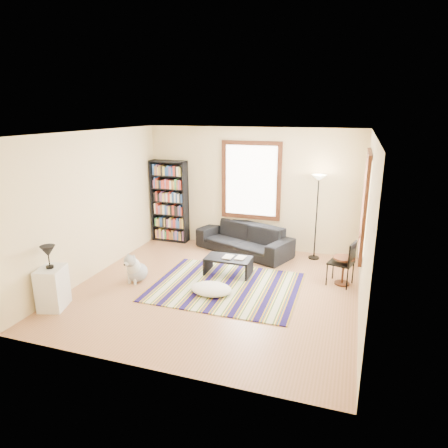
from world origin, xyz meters
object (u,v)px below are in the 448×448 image
(side_table, at_px, (343,271))
(white_cabinet, at_px, (53,288))
(folding_chair, at_px, (341,263))
(sofa, at_px, (244,239))
(bookshelf, at_px, (170,201))
(floor_lamp, at_px, (316,218))
(coffee_table, at_px, (228,266))
(dog, at_px, (137,267))
(floor_cushion, at_px, (211,289))

(side_table, relative_size, white_cabinet, 0.77)
(side_table, relative_size, folding_chair, 0.63)
(sofa, xyz_separation_m, bookshelf, (-1.98, 0.27, 0.67))
(floor_lamp, relative_size, folding_chair, 2.16)
(coffee_table, bearing_deg, white_cabinet, -136.40)
(sofa, height_order, dog, sofa)
(sofa, bearing_deg, floor_lamp, 25.01)
(floor_lamp, relative_size, dog, 3.20)
(sofa, bearing_deg, floor_cushion, -67.67)
(sofa, distance_m, floor_lamp, 1.70)
(white_cabinet, bearing_deg, floor_cushion, 13.12)
(folding_chair, bearing_deg, dog, -149.28)
(sofa, bearing_deg, white_cabinet, -100.99)
(floor_lamp, height_order, side_table, floor_lamp)
(sofa, relative_size, side_table, 4.12)
(bookshelf, relative_size, folding_chair, 2.33)
(side_table, bearing_deg, floor_lamp, 118.35)
(sofa, height_order, white_cabinet, white_cabinet)
(white_cabinet, relative_size, dog, 1.21)
(coffee_table, bearing_deg, floor_lamp, 43.73)
(bookshelf, bearing_deg, floor_cushion, -51.67)
(bookshelf, distance_m, white_cabinet, 3.91)
(bookshelf, bearing_deg, side_table, -18.13)
(floor_cushion, bearing_deg, side_table, 28.00)
(floor_lamp, height_order, dog, floor_lamp)
(coffee_table, bearing_deg, sofa, 92.56)
(floor_lamp, relative_size, side_table, 3.44)
(bookshelf, height_order, folding_chair, bookshelf)
(floor_cushion, bearing_deg, floor_lamp, 56.98)
(bookshelf, xyz_separation_m, folding_chair, (4.16, -1.40, -0.57))
(folding_chair, distance_m, white_cabinet, 5.07)
(sofa, height_order, floor_cushion, sofa)
(floor_lamp, xyz_separation_m, white_cabinet, (-3.85, -3.67, -0.58))
(floor_cushion, relative_size, folding_chair, 0.87)
(bookshelf, bearing_deg, sofa, -7.77)
(bookshelf, distance_m, side_table, 4.49)
(white_cabinet, bearing_deg, floor_lamp, 27.47)
(bookshelf, xyz_separation_m, dog, (0.48, -2.46, -0.71))
(bookshelf, xyz_separation_m, coffee_table, (2.04, -1.63, -0.82))
(floor_cushion, xyz_separation_m, folding_chair, (2.15, 1.14, 0.34))
(dog, bearing_deg, white_cabinet, -111.65)
(coffee_table, distance_m, white_cabinet, 3.22)
(bookshelf, relative_size, dog, 3.44)
(white_cabinet, bearing_deg, coffee_table, 27.42)
(side_table, relative_size, dog, 0.93)
(sofa, height_order, coffee_table, sofa)
(sofa, distance_m, folding_chair, 2.46)
(bookshelf, height_order, side_table, bookshelf)
(sofa, distance_m, floor_cushion, 2.29)
(sofa, xyz_separation_m, white_cabinet, (-2.26, -3.57, 0.02))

